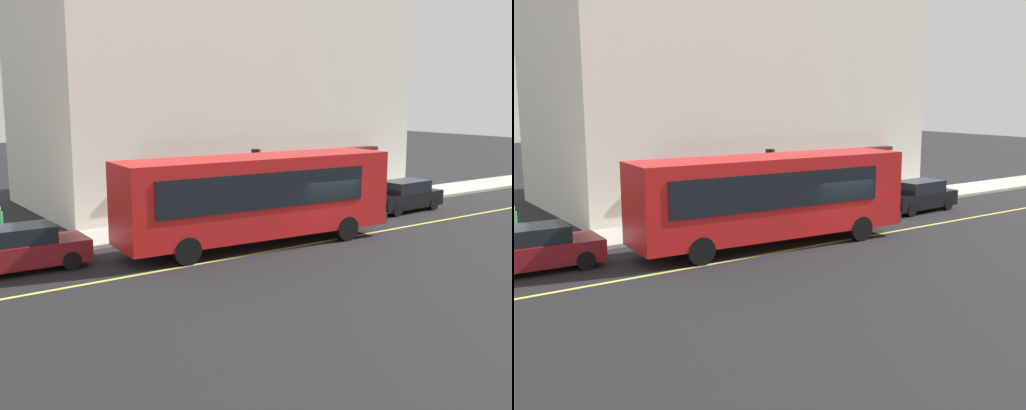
% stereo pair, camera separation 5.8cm
% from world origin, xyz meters
% --- Properties ---
extents(ground, '(120.00, 120.00, 0.00)m').
position_xyz_m(ground, '(0.00, 0.00, 0.00)').
color(ground, black).
extents(sidewalk, '(80.00, 2.98, 0.15)m').
position_xyz_m(sidewalk, '(0.00, 5.53, 0.07)').
color(sidewalk, '#B2ADA3').
rests_on(sidewalk, ground).
extents(lane_centre_stripe, '(36.00, 0.16, 0.01)m').
position_xyz_m(lane_centre_stripe, '(0.00, 0.00, 0.00)').
color(lane_centre_stripe, '#D8D14C').
rests_on(lane_centre_stripe, ground).
extents(storefront_building, '(20.35, 11.04, 15.28)m').
position_xyz_m(storefront_building, '(2.51, 12.23, 7.63)').
color(storefront_building, silver).
rests_on(storefront_building, ground).
extents(bus, '(11.28, 3.28, 3.50)m').
position_xyz_m(bus, '(-2.56, 0.99, 1.99)').
color(bus, red).
rests_on(bus, ground).
extents(traffic_light, '(0.30, 0.52, 3.20)m').
position_xyz_m(traffic_light, '(0.09, 4.82, 2.53)').
color(traffic_light, '#2D2D33').
rests_on(traffic_light, sidewalk).
extents(car_maroon, '(4.38, 2.03, 1.52)m').
position_xyz_m(car_maroon, '(-11.06, 2.74, 0.74)').
color(car_maroon, maroon).
rests_on(car_maroon, ground).
extents(car_black, '(4.38, 2.02, 1.52)m').
position_xyz_m(car_black, '(7.68, 2.75, 0.74)').
color(car_black, black).
rests_on(car_black, ground).
extents(pedestrian_by_curb, '(0.34, 0.34, 1.81)m').
position_xyz_m(pedestrian_by_curb, '(3.21, 5.89, 1.24)').
color(pedestrian_by_curb, black).
rests_on(pedestrian_by_curb, sidewalk).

